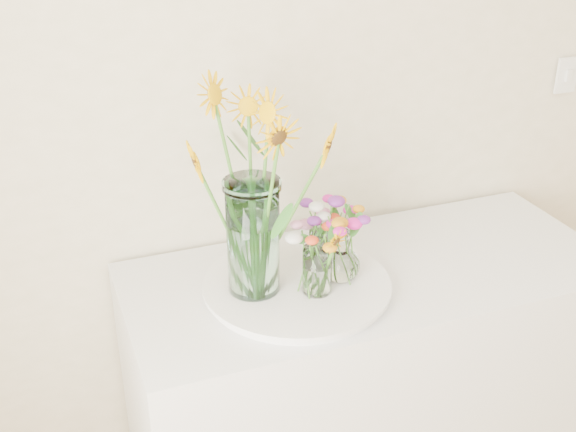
{
  "coord_description": "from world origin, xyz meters",
  "views": [
    {
      "loc": [
        -1.23,
        0.37,
        1.96
      ],
      "look_at": [
        -0.65,
        1.9,
        1.13
      ],
      "focal_mm": 45.0,
      "sensor_mm": 36.0,
      "label": 1
    }
  ],
  "objects_px": {
    "tray": "(297,288)",
    "small_vase_a": "(317,271)",
    "counter": "(365,393)",
    "small_vase_c": "(320,247)",
    "mason_jar": "(253,237)",
    "small_vase_b": "(341,255)"
  },
  "relations": [
    {
      "from": "tray",
      "to": "small_vase_a",
      "type": "xyz_separation_m",
      "value": [
        0.03,
        -0.06,
        0.08
      ]
    },
    {
      "from": "small_vase_c",
      "to": "small_vase_a",
      "type": "bearing_deg",
      "value": -115.63
    },
    {
      "from": "counter",
      "to": "mason_jar",
      "type": "relative_size",
      "value": 4.41
    },
    {
      "from": "mason_jar",
      "to": "small_vase_b",
      "type": "bearing_deg",
      "value": -7.31
    },
    {
      "from": "tray",
      "to": "small_vase_b",
      "type": "xyz_separation_m",
      "value": [
        0.12,
        -0.02,
        0.09
      ]
    },
    {
      "from": "mason_jar",
      "to": "small_vase_a",
      "type": "bearing_deg",
      "value": -25.46
    },
    {
      "from": "counter",
      "to": "tray",
      "type": "relative_size",
      "value": 2.9
    },
    {
      "from": "mason_jar",
      "to": "counter",
      "type": "bearing_deg",
      "value": 3.17
    },
    {
      "from": "tray",
      "to": "small_vase_a",
      "type": "bearing_deg",
      "value": -60.66
    },
    {
      "from": "counter",
      "to": "small_vase_a",
      "type": "height_order",
      "value": "small_vase_a"
    },
    {
      "from": "small_vase_a",
      "to": "small_vase_b",
      "type": "xyz_separation_m",
      "value": [
        0.09,
        0.04,
        0.01
      ]
    },
    {
      "from": "small_vase_c",
      "to": "small_vase_b",
      "type": "bearing_deg",
      "value": -77.58
    },
    {
      "from": "counter",
      "to": "tray",
      "type": "height_order",
      "value": "tray"
    },
    {
      "from": "counter",
      "to": "small_vase_c",
      "type": "bearing_deg",
      "value": 162.03
    },
    {
      "from": "tray",
      "to": "mason_jar",
      "type": "relative_size",
      "value": 1.52
    },
    {
      "from": "counter",
      "to": "small_vase_a",
      "type": "xyz_separation_m",
      "value": [
        -0.21,
        -0.09,
        0.54
      ]
    },
    {
      "from": "small_vase_a",
      "to": "tray",
      "type": "bearing_deg",
      "value": 119.34
    },
    {
      "from": "counter",
      "to": "tray",
      "type": "distance_m",
      "value": 0.52
    },
    {
      "from": "small_vase_a",
      "to": "small_vase_c",
      "type": "distance_m",
      "value": 0.15
    },
    {
      "from": "counter",
      "to": "tray",
      "type": "bearing_deg",
      "value": -172.43
    },
    {
      "from": "counter",
      "to": "mason_jar",
      "type": "height_order",
      "value": "mason_jar"
    },
    {
      "from": "tray",
      "to": "small_vase_a",
      "type": "relative_size",
      "value": 3.64
    }
  ]
}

